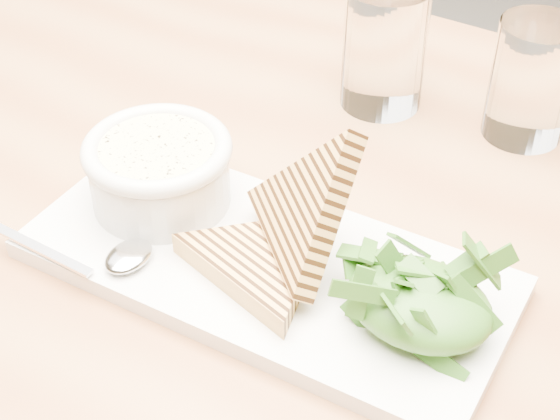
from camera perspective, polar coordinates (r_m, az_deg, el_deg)
The scene contains 14 objects.
table_top at distance 0.69m, azimuth 2.36°, elevation -4.10°, with size 1.27×0.85×0.04m, color #9B693E.
table_leg_bl at distance 1.44m, azimuth -10.15°, elevation 2.95°, with size 0.06×0.06×0.69m, color #9B693E.
platter at distance 0.66m, azimuth -0.97°, elevation -3.78°, with size 0.37×0.17×0.02m, color white.
soup_bowl at distance 0.70m, azimuth -7.98°, elevation 2.10°, with size 0.11×0.11×0.04m, color white.
soup at distance 0.68m, azimuth -8.18°, elevation 3.92°, with size 0.10×0.10×0.01m, color beige.
bowl_rim at distance 0.68m, azimuth -8.19°, elevation 4.06°, with size 0.12×0.12×0.01m, color white.
sandwich_flat at distance 0.64m, azimuth -1.22°, elevation -3.45°, with size 0.14×0.14×0.02m, color tan, non-canonical shape.
sandwich_lean at distance 0.62m, azimuth 1.58°, elevation 0.04°, with size 0.14×0.14×0.08m, color tan, non-canonical shape.
salad_base at distance 0.60m, azimuth 9.23°, elevation -6.12°, with size 0.10×0.08×0.04m, color #1F4B14.
arugula_pile at distance 0.59m, azimuth 9.30°, elevation -5.65°, with size 0.11×0.10×0.05m, color #3E7420, non-canonical shape.
spoon_bowl at distance 0.65m, azimuth -10.04°, elevation -3.04°, with size 0.03×0.04×0.01m, color silver.
spoon_handle at distance 0.68m, azimuth -15.76°, elevation -2.45°, with size 0.11×0.01×0.00m, color silver.
glass_near at distance 0.83m, azimuth 6.96°, elevation 10.68°, with size 0.08×0.08×0.12m, color white.
glass_far at distance 0.81m, azimuth 16.36°, elevation 8.25°, with size 0.07×0.07×0.11m, color white.
Camera 1 is at (0.31, -0.47, 1.19)m, focal length 55.00 mm.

